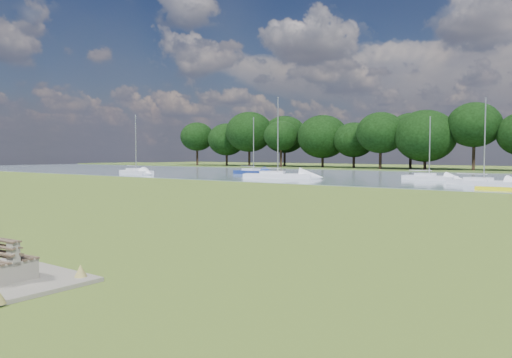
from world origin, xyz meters
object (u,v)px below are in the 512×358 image
Objects in this scene: kayak at (495,189)px; sailboat_7 at (277,174)px; sailboat_4 at (429,176)px; sailboat_5 at (253,171)px; sailboat_0 at (136,171)px; sailboat_8 at (483,181)px.

sailboat_7 is (-25.11, 5.70, 0.36)m from kayak.
sailboat_5 reaches higher than sailboat_4.
sailboat_5 is at bearing 154.98° from kayak.
sailboat_0 reaches higher than sailboat_8.
sailboat_0 is 0.88× the size of sailboat_7.
sailboat_7 is 22.89m from sailboat_8.
sailboat_0 is at bearing -159.17° from sailboat_4.
sailboat_7 is at bearing 163.08° from kayak.
sailboat_4 is (-9.36, 12.92, 0.29)m from kayak.
kayak is at bearing 6.61° from sailboat_0.
kayak is at bearing -57.60° from sailboat_8.
sailboat_5 is 0.99× the size of sailboat_8.
sailboat_8 is at bearing 14.18° from sailboat_0.
sailboat_5 is (-24.82, 0.13, 0.04)m from sailboat_4.
sailboat_4 is at bearing 149.38° from sailboat_8.
sailboat_5 reaches higher than kayak.
sailboat_5 is (-34.18, 13.05, 0.32)m from kayak.
sailboat_7 is at bearing -27.76° from sailboat_5.
kayak is 47.91m from sailboat_0.
sailboat_7 is (-15.74, -7.22, 0.07)m from sailboat_4.
sailboat_0 is (-47.80, 3.22, 0.36)m from kayak.
sailboat_0 is 22.83m from sailboat_7.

